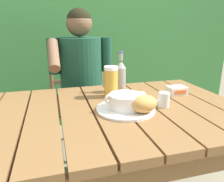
{
  "coord_description": "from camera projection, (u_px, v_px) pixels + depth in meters",
  "views": [
    {
      "loc": [
        -0.24,
        -0.95,
        1.11
      ],
      "look_at": [
        0.04,
        0.06,
        0.79
      ],
      "focal_mm": 34.74,
      "sensor_mm": 36.0,
      "label": 1
    }
  ],
  "objects": [
    {
      "name": "hedge_backdrop",
      "position": [
        75.0,
        22.0,
        2.55
      ],
      "size": [
        3.92,
        0.93,
        2.34
      ],
      "color": "#38753A",
      "rests_on": "ground_plane"
    },
    {
      "name": "chair_near_diner",
      "position": [
        80.0,
        101.0,
        1.92
      ],
      "size": [
        0.5,
        0.44,
        0.95
      ],
      "color": "brown",
      "rests_on": "ground_plane"
    },
    {
      "name": "bread_roll",
      "position": [
        144.0,
        104.0,
        0.97
      ],
      "size": [
        0.14,
        0.12,
        0.08
      ],
      "color": "tan",
      "rests_on": "serving_plate"
    },
    {
      "name": "serving_plate",
      "position": [
        126.0,
        109.0,
        1.03
      ],
      "size": [
        0.28,
        0.28,
        0.01
      ],
      "color": "white",
      "rests_on": "dining_table"
    },
    {
      "name": "beer_glass",
      "position": [
        111.0,
        82.0,
        1.21
      ],
      "size": [
        0.08,
        0.08,
        0.17
      ],
      "color": "gold",
      "rests_on": "dining_table"
    },
    {
      "name": "beer_bottle",
      "position": [
        121.0,
        76.0,
        1.3
      ],
      "size": [
        0.06,
        0.06,
        0.25
      ],
      "color": "gray",
      "rests_on": "dining_table"
    },
    {
      "name": "butter_tub",
      "position": [
        177.0,
        90.0,
        1.27
      ],
      "size": [
        0.11,
        0.08,
        0.05
      ],
      "color": "white",
      "rests_on": "dining_table"
    },
    {
      "name": "table_knife",
      "position": [
        144.0,
        102.0,
        1.14
      ],
      "size": [
        0.16,
        0.03,
        0.01
      ],
      "color": "silver",
      "rests_on": "dining_table"
    },
    {
      "name": "water_glass_small",
      "position": [
        164.0,
        100.0,
        1.07
      ],
      "size": [
        0.06,
        0.06,
        0.07
      ],
      "color": "silver",
      "rests_on": "dining_table"
    },
    {
      "name": "soup_bowl",
      "position": [
        126.0,
        101.0,
        1.02
      ],
      "size": [
        0.21,
        0.16,
        0.08
      ],
      "color": "white",
      "rests_on": "serving_plate"
    },
    {
      "name": "person_eating",
      "position": [
        82.0,
        78.0,
        1.66
      ],
      "size": [
        0.48,
        0.47,
        1.24
      ],
      "color": "#1A4531",
      "rests_on": "ground_plane"
    },
    {
      "name": "dining_table",
      "position": [
        108.0,
        126.0,
        1.08
      ],
      "size": [
        1.36,
        0.86,
        0.72
      ],
      "color": "brown",
      "rests_on": "ground_plane"
    }
  ]
}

